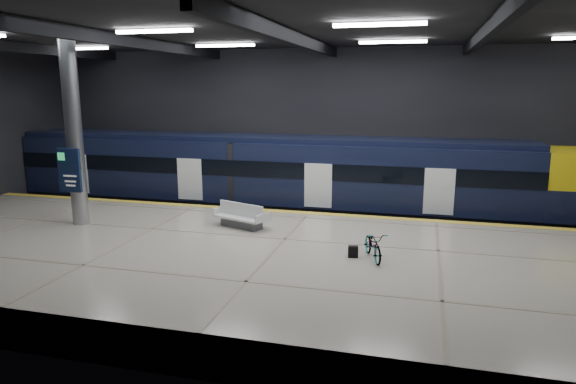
% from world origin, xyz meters
% --- Properties ---
extents(ground, '(30.00, 30.00, 0.00)m').
position_xyz_m(ground, '(0.00, 0.00, 0.00)').
color(ground, black).
rests_on(ground, ground).
extents(room_shell, '(30.10, 16.10, 8.05)m').
position_xyz_m(room_shell, '(-0.00, 0.00, 5.72)').
color(room_shell, black).
rests_on(room_shell, ground).
extents(platform, '(30.00, 11.00, 1.10)m').
position_xyz_m(platform, '(0.00, -2.50, 0.55)').
color(platform, '#B4A798').
rests_on(platform, ground).
extents(safety_strip, '(30.00, 0.40, 0.01)m').
position_xyz_m(safety_strip, '(0.00, 2.75, 1.11)').
color(safety_strip, yellow).
rests_on(safety_strip, platform).
extents(rails, '(30.00, 1.52, 0.16)m').
position_xyz_m(rails, '(0.00, 5.50, 0.08)').
color(rails, gray).
rests_on(rails, ground).
extents(train, '(29.40, 2.84, 3.79)m').
position_xyz_m(train, '(-1.12, 5.50, 2.06)').
color(train, black).
rests_on(train, ground).
extents(bench, '(2.22, 1.51, 0.91)m').
position_xyz_m(bench, '(-1.95, 0.02, 1.42)').
color(bench, '#595B60').
rests_on(bench, platform).
extents(bicycle, '(1.13, 1.76, 0.87)m').
position_xyz_m(bicycle, '(3.08, -2.29, 1.54)').
color(bicycle, '#99999E').
rests_on(bicycle, platform).
extents(pannier_bag, '(0.33, 0.23, 0.35)m').
position_xyz_m(pannier_bag, '(2.48, -2.29, 1.28)').
color(pannier_bag, black).
rests_on(pannier_bag, platform).
extents(info_column, '(0.90, 0.78, 6.90)m').
position_xyz_m(info_column, '(-8.00, -1.03, 4.46)').
color(info_column, '#9EA0A5').
rests_on(info_column, platform).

